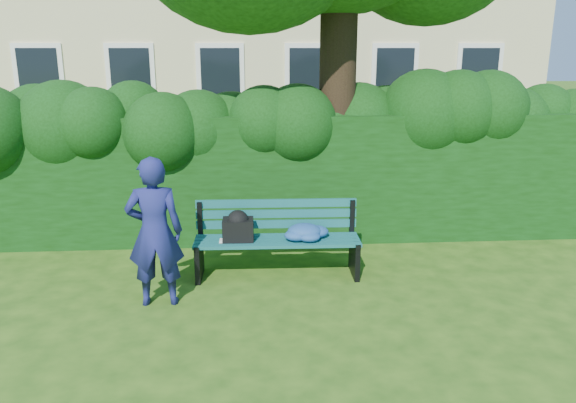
{
  "coord_description": "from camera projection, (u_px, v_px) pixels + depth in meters",
  "views": [
    {
      "loc": [
        -0.43,
        -5.71,
        2.69
      ],
      "look_at": [
        0.0,
        0.6,
        0.95
      ],
      "focal_mm": 35.0,
      "sensor_mm": 36.0,
      "label": 1
    }
  ],
  "objects": [
    {
      "name": "ground",
      "position": [
        292.0,
        298.0,
        6.23
      ],
      "size": [
        80.0,
        80.0,
        0.0
      ],
      "primitive_type": "plane",
      "color": "#244912",
      "rests_on": "ground"
    },
    {
      "name": "hedge",
      "position": [
        280.0,
        176.0,
        8.11
      ],
      "size": [
        10.0,
        1.0,
        1.8
      ],
      "color": "black",
      "rests_on": "ground"
    },
    {
      "name": "park_bench",
      "position": [
        277.0,
        235.0,
        6.75
      ],
      "size": [
        1.99,
        0.6,
        0.89
      ],
      "rotation": [
        0.0,
        0.0,
        -0.02
      ],
      "color": "#0F464B",
      "rests_on": "ground"
    },
    {
      "name": "man_reading",
      "position": [
        155.0,
        232.0,
        5.91
      ],
      "size": [
        0.62,
        0.43,
        1.62
      ],
      "primitive_type": "imported",
      "rotation": [
        0.0,
        0.0,
        3.21
      ],
      "color": "navy",
      "rests_on": "ground"
    }
  ]
}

